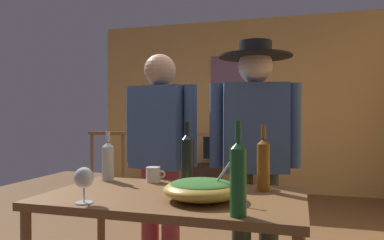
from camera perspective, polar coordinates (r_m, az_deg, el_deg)
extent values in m
cube|color=tan|center=(6.02, 8.15, 2.29)|extent=(4.91, 0.10, 2.76)
cube|color=#704F6F|center=(6.04, 5.62, 6.94)|extent=(0.55, 0.03, 0.62)
cylinder|color=brown|center=(5.89, -15.25, -6.66)|extent=(0.04, 0.04, 0.92)
cylinder|color=brown|center=(5.64, -10.66, -6.98)|extent=(0.04, 0.04, 0.92)
cylinder|color=brown|center=(5.42, -5.67, -7.28)|extent=(0.04, 0.04, 0.92)
cylinder|color=brown|center=(5.25, -0.30, -7.54)|extent=(0.04, 0.04, 0.92)
cylinder|color=brown|center=(5.12, 5.40, -7.74)|extent=(0.04, 0.04, 0.92)
cube|color=brown|center=(5.38, -5.68, -2.16)|extent=(2.18, 0.07, 0.05)
cube|color=brown|center=(5.12, 5.40, -7.19)|extent=(0.10, 0.10, 1.02)
cube|color=#38281E|center=(5.81, 4.74, -9.13)|extent=(0.90, 0.40, 0.44)
cube|color=black|center=(5.78, 4.74, -6.90)|extent=(0.20, 0.12, 0.02)
cylinder|color=black|center=(5.77, 4.74, -6.40)|extent=(0.03, 0.03, 0.08)
cube|color=black|center=(5.72, 4.68, -4.34)|extent=(0.59, 0.06, 0.34)
cube|color=black|center=(5.69, 4.62, -4.36)|extent=(0.54, 0.01, 0.31)
cube|color=brown|center=(1.94, -2.89, -12.00)|extent=(1.33, 0.77, 0.04)
ellipsoid|color=gold|center=(1.80, 1.54, -10.77)|extent=(0.37, 0.37, 0.10)
ellipsoid|color=#38702D|center=(1.79, 1.54, -9.91)|extent=(0.31, 0.31, 0.05)
cylinder|color=silver|center=(1.77, 3.91, -9.43)|extent=(0.14, 0.01, 0.19)
cylinder|color=silver|center=(1.81, -16.39, -12.22)|extent=(0.08, 0.08, 0.01)
cylinder|color=silver|center=(1.81, -16.40, -10.99)|extent=(0.01, 0.01, 0.07)
ellipsoid|color=silver|center=(1.79, -16.40, -8.58)|extent=(0.09, 0.09, 0.10)
cylinder|color=#1E5628|center=(1.52, 7.17, -9.59)|extent=(0.07, 0.07, 0.27)
cone|color=#1E5628|center=(1.50, 7.17, -3.83)|extent=(0.07, 0.07, 0.03)
cylinder|color=#1E5628|center=(1.49, 7.18, -1.65)|extent=(0.03, 0.03, 0.08)
cylinder|color=black|center=(2.05, -0.74, -6.87)|extent=(0.07, 0.07, 0.28)
cone|color=black|center=(2.03, -0.74, -2.57)|extent=(0.07, 0.07, 0.03)
cylinder|color=black|center=(2.03, -0.74, -1.21)|extent=(0.03, 0.03, 0.07)
cylinder|color=brown|center=(2.04, 11.01, -7.25)|extent=(0.07, 0.07, 0.25)
cone|color=brown|center=(2.02, 11.01, -3.24)|extent=(0.07, 0.07, 0.03)
cylinder|color=brown|center=(2.02, 11.02, -1.77)|extent=(0.03, 0.03, 0.07)
cylinder|color=silver|center=(2.38, -12.89, -6.61)|extent=(0.07, 0.07, 0.21)
cone|color=silver|center=(2.36, -12.90, -3.67)|extent=(0.07, 0.07, 0.03)
cylinder|color=silver|center=(2.36, -12.90, -2.52)|extent=(0.03, 0.03, 0.06)
cylinder|color=white|center=(2.29, -6.04, -8.41)|extent=(0.09, 0.09, 0.09)
torus|color=white|center=(2.26, -4.73, -8.37)|extent=(0.05, 0.01, 0.05)
cylinder|color=#9E3842|center=(2.72, -3.34, -16.29)|extent=(0.13, 0.13, 0.83)
cylinder|color=#9E3842|center=(2.82, -6.52, -15.68)|extent=(0.13, 0.13, 0.83)
cube|color=#3D5684|center=(2.65, -4.98, -1.11)|extent=(0.45, 0.31, 0.59)
cylinder|color=#3D5684|center=(2.51, -0.23, -0.87)|extent=(0.09, 0.09, 0.56)
cylinder|color=#3D5684|center=(2.80, -9.24, -0.72)|extent=(0.09, 0.09, 0.56)
sphere|color=tan|center=(2.67, -4.99, 7.70)|extent=(0.23, 0.23, 0.23)
cylinder|color=#2D3323|center=(2.62, 11.78, -16.94)|extent=(0.13, 0.13, 0.83)
cylinder|color=#2D3323|center=(2.60, 7.68, -17.08)|extent=(0.13, 0.13, 0.83)
cube|color=#3D5684|center=(2.48, 9.77, -1.16)|extent=(0.46, 0.31, 0.59)
cylinder|color=#3D5684|center=(2.53, 15.62, -0.81)|extent=(0.09, 0.09, 0.56)
cylinder|color=#3D5684|center=(2.47, 3.78, -0.83)|extent=(0.09, 0.09, 0.56)
sphere|color=beige|center=(2.51, 9.79, 8.25)|extent=(0.23, 0.23, 0.23)
cylinder|color=black|center=(2.51, 9.79, 9.68)|extent=(0.49, 0.49, 0.01)
cylinder|color=black|center=(2.52, 9.80, 10.80)|extent=(0.22, 0.22, 0.10)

